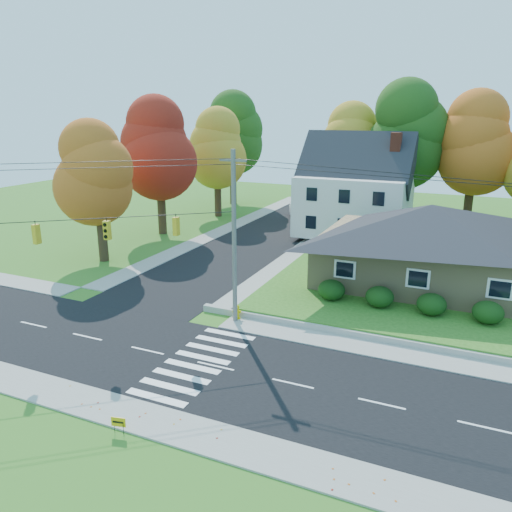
% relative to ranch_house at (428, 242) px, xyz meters
% --- Properties ---
extents(ground, '(120.00, 120.00, 0.00)m').
position_rel_ranch_house_xyz_m(ground, '(-8.00, -16.00, -3.27)').
color(ground, '#3D7923').
extents(road_main, '(90.00, 8.00, 0.02)m').
position_rel_ranch_house_xyz_m(road_main, '(-8.00, -16.00, -3.26)').
color(road_main, black).
rests_on(road_main, ground).
extents(road_cross, '(8.00, 44.00, 0.02)m').
position_rel_ranch_house_xyz_m(road_cross, '(-16.00, 10.00, -3.25)').
color(road_cross, black).
rests_on(road_cross, ground).
extents(sidewalk_north, '(90.00, 2.00, 0.08)m').
position_rel_ranch_house_xyz_m(sidewalk_north, '(-8.00, -11.00, -3.23)').
color(sidewalk_north, '#9C9A90').
rests_on(sidewalk_north, ground).
extents(sidewalk_south, '(90.00, 2.00, 0.08)m').
position_rel_ranch_house_xyz_m(sidewalk_south, '(-8.00, -21.00, -3.23)').
color(sidewalk_south, '#9C9A90').
rests_on(sidewalk_south, ground).
extents(lawn, '(30.00, 30.00, 0.50)m').
position_rel_ranch_house_xyz_m(lawn, '(5.00, 5.00, -3.02)').
color(lawn, '#3D7923').
rests_on(lawn, ground).
extents(ranch_house, '(14.60, 10.60, 5.40)m').
position_rel_ranch_house_xyz_m(ranch_house, '(0.00, 0.00, 0.00)').
color(ranch_house, tan).
rests_on(ranch_house, lawn).
extents(colonial_house, '(10.40, 8.40, 9.60)m').
position_rel_ranch_house_xyz_m(colonial_house, '(-7.96, 12.00, 1.32)').
color(colonial_house, silver).
rests_on(colonial_house, lawn).
extents(hedge_row, '(10.70, 1.70, 1.27)m').
position_rel_ranch_house_xyz_m(hedge_row, '(-0.50, -6.20, -2.13)').
color(hedge_row, '#163A10').
rests_on(hedge_row, lawn).
extents(traffic_infrastructure, '(38.10, 10.66, 10.00)m').
position_rel_ranch_house_xyz_m(traffic_infrastructure, '(-8.15, -14.65, 1.88)').
color(traffic_infrastructure, '#666059').
rests_on(traffic_infrastructure, ground).
extents(tree_lot_0, '(6.72, 6.72, 12.51)m').
position_rel_ranch_house_xyz_m(tree_lot_0, '(-10.00, 18.00, 5.04)').
color(tree_lot_0, '#3F2A19').
rests_on(tree_lot_0, lawn).
extents(tree_lot_1, '(7.84, 7.84, 14.60)m').
position_rel_ranch_house_xyz_m(tree_lot_1, '(-4.00, 17.00, 6.35)').
color(tree_lot_1, '#3F2A19').
rests_on(tree_lot_1, lawn).
extents(tree_lot_2, '(7.28, 7.28, 13.56)m').
position_rel_ranch_house_xyz_m(tree_lot_2, '(2.00, 18.00, 5.70)').
color(tree_lot_2, '#3F2A19').
rests_on(tree_lot_2, lawn).
extents(tree_west_0, '(6.16, 6.16, 11.47)m').
position_rel_ranch_house_xyz_m(tree_west_0, '(-25.00, -4.00, 3.89)').
color(tree_west_0, '#3F2A19').
rests_on(tree_west_0, ground).
extents(tree_west_1, '(7.28, 7.28, 13.56)m').
position_rel_ranch_house_xyz_m(tree_west_1, '(-26.00, 6.00, 5.20)').
color(tree_west_1, '#3F2A19').
rests_on(tree_west_1, ground).
extents(tree_west_2, '(6.72, 6.72, 12.51)m').
position_rel_ranch_house_xyz_m(tree_west_2, '(-25.00, 16.00, 4.54)').
color(tree_west_2, '#3F2A19').
rests_on(tree_west_2, ground).
extents(tree_west_3, '(7.84, 7.84, 14.60)m').
position_rel_ranch_house_xyz_m(tree_west_3, '(-27.00, 24.00, 5.85)').
color(tree_west_3, '#3F2A19').
rests_on(tree_west_3, ground).
extents(white_car, '(3.31, 4.79, 1.50)m').
position_rel_ranch_house_xyz_m(white_car, '(-16.21, 19.06, -2.50)').
color(white_car, silver).
rests_on(white_car, road_cross).
extents(fire_hydrant, '(0.53, 0.41, 0.93)m').
position_rel_ranch_house_xyz_m(fire_hydrant, '(-9.54, -10.48, -2.82)').
color(fire_hydrant, yellow).
rests_on(fire_hydrant, ground).
extents(yard_sign, '(0.58, 0.16, 0.74)m').
position_rel_ranch_house_xyz_m(yard_sign, '(-8.84, -22.17, -2.74)').
color(yard_sign, black).
rests_on(yard_sign, ground).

